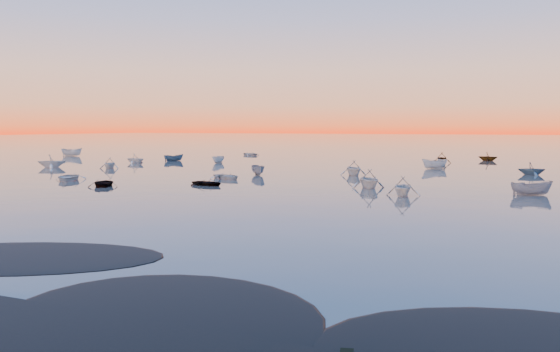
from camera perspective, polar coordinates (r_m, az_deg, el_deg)
The scene contains 6 objects.
ground at distance 117.18m, azimuth 14.11°, elevation 2.26°, with size 600.00×600.00×0.00m, color #645C53.
mud_lobes at distance 23.52m, azimuth -26.65°, elevation -9.27°, with size 140.00×6.00×0.07m, color black, non-canonical shape.
moored_fleet at distance 71.14m, azimuth 8.42°, elevation 0.57°, with size 124.00×58.00×1.20m, color white, non-canonical shape.
boat_near_left at distance 61.56m, azimuth -21.24°, elevation -0.44°, with size 4.38×1.83×1.10m, color white.
boat_near_center at distance 49.81m, azimuth 24.76°, elevation -1.81°, with size 3.44×1.46×1.19m, color gray.
boat_near_right at distance 51.08m, azimuth 9.27°, elevation -1.24°, with size 3.82×1.72×1.34m, color white.
Camera 1 is at (17.45, -15.73, 5.66)m, focal length 35.00 mm.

